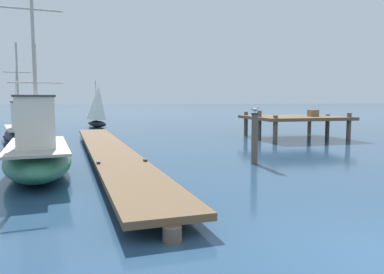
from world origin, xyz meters
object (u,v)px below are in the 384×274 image
fishing_boat_0 (38,154)px  mooring_piling (255,138)px  fishing_boat_1 (20,132)px  distant_sailboat (97,107)px  perched_seagull (255,109)px

fishing_boat_0 → mooring_piling: size_ratio=3.41×
fishing_boat_1 → distant_sailboat: size_ratio=1.54×
fishing_boat_1 → perched_seagull: size_ratio=19.83×
fishing_boat_1 → distant_sailboat: bearing=70.8°
fishing_boat_1 → distant_sailboat: 13.64m
fishing_boat_0 → distant_sailboat: fishing_boat_0 is taller
fishing_boat_0 → fishing_boat_1: 10.57m
fishing_boat_0 → mooring_piling: (8.13, 0.56, 0.28)m
distant_sailboat → mooring_piling: bearing=-75.0°
fishing_boat_0 → distant_sailboat: bearing=84.8°
mooring_piling → fishing_boat_1: bearing=137.1°
perched_seagull → distant_sailboat: (-6.03, 22.57, -0.28)m
fishing_boat_0 → mooring_piling: 8.15m
fishing_boat_1 → perched_seagull: bearing=-42.9°
fishing_boat_0 → perched_seagull: bearing=4.0°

